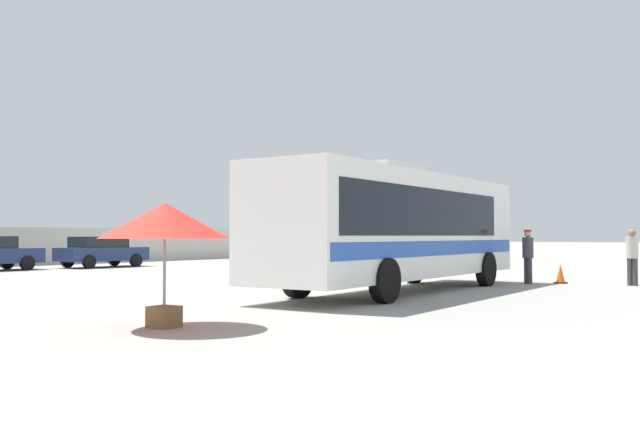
{
  "coord_description": "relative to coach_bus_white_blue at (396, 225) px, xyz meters",
  "views": [
    {
      "loc": [
        -16.25,
        -10.15,
        1.55
      ],
      "look_at": [
        -0.42,
        2.05,
        2.18
      ],
      "focal_mm": 39.03,
      "sensor_mm": 36.0,
      "label": 1
    }
  ],
  "objects": [
    {
      "name": "attendant_by_bus_door",
      "position": [
        5.33,
        -1.65,
        -0.85
      ],
      "size": [
        0.47,
        0.47,
        1.74
      ],
      "color": "#38383D",
      "rests_on": "ground_plane"
    },
    {
      "name": "traffic_cone_on_apron",
      "position": [
        6.22,
        -2.39,
        -1.53
      ],
      "size": [
        0.36,
        0.36,
        0.64
      ],
      "color": "black",
      "rests_on": "ground_plane"
    },
    {
      "name": "vendor_umbrella_near_gate_red",
      "position": [
        -8.66,
        -0.72,
        -0.08
      ],
      "size": [
        2.21,
        2.21,
        2.1
      ],
      "color": "gray",
      "rests_on": "ground_plane"
    },
    {
      "name": "parked_car_rightmost_dark_blue",
      "position": [
        4.06,
        19.29,
        -1.05
      ],
      "size": [
        4.31,
        1.99,
        1.5
      ],
      "color": "navy",
      "rests_on": "ground_plane"
    },
    {
      "name": "coach_bus_white_blue",
      "position": [
        0.0,
        0.0,
        0.0
      ],
      "size": [
        11.35,
        3.33,
        3.44
      ],
      "color": "white",
      "rests_on": "ground_plane"
    },
    {
      "name": "passenger_waiting_on_apron",
      "position": [
        6.53,
        -4.5,
        -0.86
      ],
      "size": [
        0.38,
        0.38,
        1.74
      ],
      "color": "#38383D",
      "rests_on": "ground_plane"
    },
    {
      "name": "ground_plane",
      "position": [
        -0.1,
        10.19,
        -1.84
      ],
      "size": [
        300.0,
        300.0,
        0.0
      ],
      "primitive_type": "plane",
      "color": "gray"
    }
  ]
}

